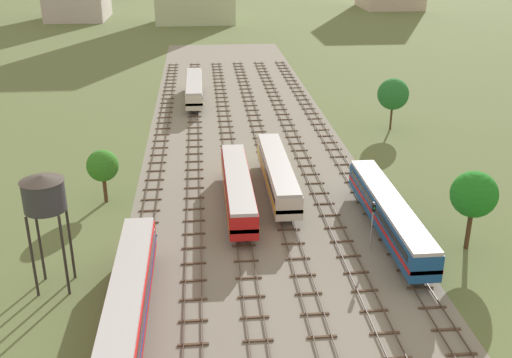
# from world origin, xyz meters

# --- Properties ---
(ground_plane) EXTENTS (480.00, 480.00, 0.00)m
(ground_plane) POSITION_xyz_m (0.00, 56.00, 0.00)
(ground_plane) COLOR #5B6B3D
(ballast_bed) EXTENTS (28.86, 176.00, 0.01)m
(ballast_bed) POSITION_xyz_m (0.00, 56.00, 0.00)
(ballast_bed) COLOR gray
(ballast_bed) RESTS_ON ground
(track_far_left) EXTENTS (2.40, 126.00, 0.29)m
(track_far_left) POSITION_xyz_m (-12.43, 57.00, 0.14)
(track_far_left) COLOR #47382D
(track_far_left) RESTS_ON ground
(track_left) EXTENTS (2.40, 126.00, 0.29)m
(track_left) POSITION_xyz_m (-7.46, 57.00, 0.14)
(track_left) COLOR #47382D
(track_left) RESTS_ON ground
(track_centre_left) EXTENTS (2.40, 126.00, 0.29)m
(track_centre_left) POSITION_xyz_m (-2.49, 57.00, 0.14)
(track_centre_left) COLOR #47382D
(track_centre_left) RESTS_ON ground
(track_centre) EXTENTS (2.40, 126.00, 0.29)m
(track_centre) POSITION_xyz_m (2.49, 57.00, 0.14)
(track_centre) COLOR #47382D
(track_centre) RESTS_ON ground
(track_centre_right) EXTENTS (2.40, 126.00, 0.29)m
(track_centre_right) POSITION_xyz_m (7.46, 57.00, 0.14)
(track_centre_right) COLOR #47382D
(track_centre_right) RESTS_ON ground
(track_right) EXTENTS (2.40, 126.00, 0.29)m
(track_right) POSITION_xyz_m (12.43, 57.00, 0.14)
(track_right) COLOR #47382D
(track_right) RESTS_ON ground
(passenger_coach_far_left_nearest) EXTENTS (2.96, 22.00, 3.80)m
(passenger_coach_far_left_nearest) POSITION_xyz_m (-12.43, 19.56, 2.61)
(passenger_coach_far_left_nearest) COLOR red
(passenger_coach_far_left_nearest) RESTS_ON ground
(passenger_coach_right_near) EXTENTS (2.96, 22.00, 3.80)m
(passenger_coach_right_near) POSITION_xyz_m (12.43, 32.52, 2.61)
(passenger_coach_right_near) COLOR #194C8C
(passenger_coach_right_near) RESTS_ON ground
(diesel_railcar_centre_left_mid) EXTENTS (2.96, 20.50, 3.80)m
(diesel_railcar_centre_left_mid) POSITION_xyz_m (-2.49, 40.45, 2.60)
(diesel_railcar_centre_left_mid) COLOR red
(diesel_railcar_centre_left_mid) RESTS_ON ground
(diesel_railcar_centre_midfar) EXTENTS (2.96, 20.50, 3.80)m
(diesel_railcar_centre_midfar) POSITION_xyz_m (2.49, 44.36, 2.60)
(diesel_railcar_centre_midfar) COLOR beige
(diesel_railcar_centre_midfar) RESTS_ON ground
(diesel_railcar_left_far) EXTENTS (2.96, 20.50, 3.80)m
(diesel_railcar_left_far) POSITION_xyz_m (-7.46, 86.29, 2.60)
(diesel_railcar_left_far) COLOR beige
(diesel_railcar_left_far) RESTS_ON ground
(water_tower) EXTENTS (3.68, 3.68, 10.65)m
(water_tower) POSITION_xyz_m (-19.50, 25.82, 8.88)
(water_tower) COLOR #2D2826
(water_tower) RESTS_ON ground
(signal_post_nearest) EXTENTS (0.28, 0.47, 5.06)m
(signal_post_nearest) POSITION_xyz_m (9.94, 29.85, 3.23)
(signal_post_nearest) COLOR gray
(signal_post_nearest) RESTS_ON ground
(lineside_tree_0) EXTENTS (3.64, 3.64, 6.32)m
(lineside_tree_0) POSITION_xyz_m (-17.60, 43.54, 4.47)
(lineside_tree_0) COLOR #4C331E
(lineside_tree_0) RESTS_ON ground
(lineside_tree_1) EXTENTS (4.52, 4.52, 8.10)m
(lineside_tree_1) POSITION_xyz_m (19.46, 29.16, 5.81)
(lineside_tree_1) COLOR #4C331E
(lineside_tree_1) RESTS_ON ground
(lineside_tree_2) EXTENTS (4.84, 4.84, 8.12)m
(lineside_tree_2) POSITION_xyz_m (23.26, 66.98, 5.69)
(lineside_tree_2) COLOR #4C331E
(lineside_tree_2) RESTS_ON ground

